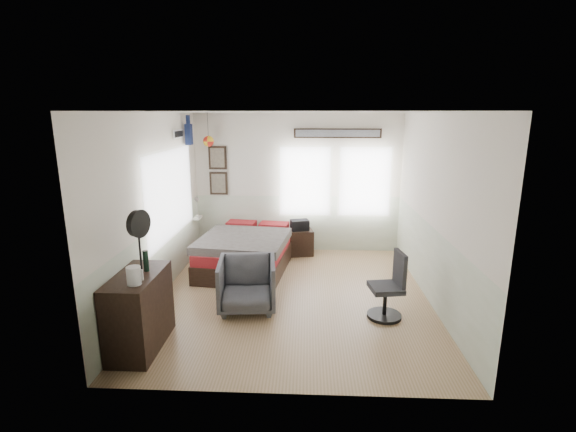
# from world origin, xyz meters

# --- Properties ---
(ground_plane) EXTENTS (4.00, 4.50, 0.01)m
(ground_plane) POSITION_xyz_m (0.00, 0.00, -0.01)
(ground_plane) COLOR #957147
(room_shell) EXTENTS (4.02, 4.52, 2.71)m
(room_shell) POSITION_xyz_m (-0.08, 0.19, 1.61)
(room_shell) COLOR beige
(room_shell) RESTS_ON ground_plane
(wall_decor) EXTENTS (3.55, 1.32, 1.44)m
(wall_decor) POSITION_xyz_m (-1.10, 1.96, 2.10)
(wall_decor) COLOR black
(wall_decor) RESTS_ON room_shell
(bed) EXTENTS (1.62, 2.13, 0.63)m
(bed) POSITION_xyz_m (-0.86, 1.18, 0.31)
(bed) COLOR black
(bed) RESTS_ON ground_plane
(dresser) EXTENTS (0.48, 1.00, 0.90)m
(dresser) POSITION_xyz_m (-1.74, -1.46, 0.45)
(dresser) COLOR black
(dresser) RESTS_ON ground_plane
(armchair) EXTENTS (0.86, 0.88, 0.73)m
(armchair) POSITION_xyz_m (-0.63, -0.42, 0.36)
(armchair) COLOR #505054
(armchair) RESTS_ON ground_plane
(nightstand) EXTENTS (0.56, 0.48, 0.49)m
(nightstand) POSITION_xyz_m (0.05, 1.95, 0.25)
(nightstand) COLOR black
(nightstand) RESTS_ON ground_plane
(task_chair) EXTENTS (0.46, 0.46, 0.92)m
(task_chair) POSITION_xyz_m (1.30, -0.59, 0.37)
(task_chair) COLOR black
(task_chair) RESTS_ON ground_plane
(kettle) EXTENTS (0.17, 0.15, 0.20)m
(kettle) POSITION_xyz_m (-1.65, -1.73, 1.00)
(kettle) COLOR silver
(kettle) RESTS_ON dresser
(bottle) EXTENTS (0.06, 0.06, 0.25)m
(bottle) POSITION_xyz_m (-1.66, -1.34, 1.02)
(bottle) COLOR black
(bottle) RESTS_ON dresser
(stand_fan) EXTENTS (0.17, 0.30, 0.77)m
(stand_fan) POSITION_xyz_m (-1.65, -1.48, 1.50)
(stand_fan) COLOR black
(stand_fan) RESTS_ON dresser
(black_bag) EXTENTS (0.38, 0.30, 0.20)m
(black_bag) POSITION_xyz_m (0.05, 1.95, 0.59)
(black_bag) COLOR black
(black_bag) RESTS_ON nightstand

